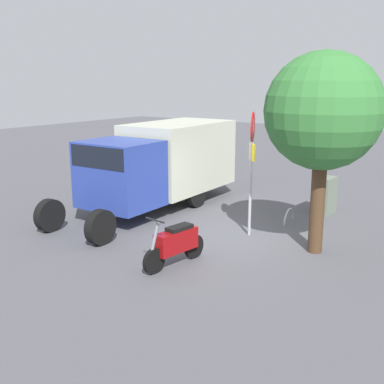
# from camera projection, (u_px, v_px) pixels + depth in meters

# --- Properties ---
(ground_plane) EXTENTS (60.00, 60.00, 0.00)m
(ground_plane) POSITION_uv_depth(u_px,v_px,m) (228.00, 238.00, 12.41)
(ground_plane) COLOR #4D4D52
(box_truck_near) EXTENTS (7.18, 2.44, 2.65)m
(box_truck_near) POSITION_uv_depth(u_px,v_px,m) (160.00, 161.00, 15.10)
(box_truck_near) COLOR black
(box_truck_near) RESTS_ON ground
(motorcycle) EXTENTS (1.81, 0.58, 1.20)m
(motorcycle) POSITION_uv_depth(u_px,v_px,m) (176.00, 243.00, 10.50)
(motorcycle) COLOR black
(motorcycle) RESTS_ON ground
(stop_sign) EXTENTS (0.71, 0.33, 3.26)m
(stop_sign) POSITION_uv_depth(u_px,v_px,m) (252.00, 154.00, 12.14)
(stop_sign) COLOR #9E9EA3
(stop_sign) RESTS_ON ground
(street_tree) EXTENTS (2.68, 2.68, 4.69)m
(street_tree) POSITION_uv_depth(u_px,v_px,m) (323.00, 112.00, 10.66)
(street_tree) COLOR #47301E
(street_tree) RESTS_ON ground
(utility_cabinet) EXTENTS (0.75, 0.60, 1.15)m
(utility_cabinet) POSITION_uv_depth(u_px,v_px,m) (324.00, 196.00, 14.51)
(utility_cabinet) COLOR slate
(utility_cabinet) RESTS_ON ground
(bike_rack_hoop) EXTENTS (0.85, 0.14, 0.85)m
(bike_rack_hoop) POSITION_uv_depth(u_px,v_px,m) (289.00, 222.00, 13.77)
(bike_rack_hoop) COLOR #B7B7BC
(bike_rack_hoop) RESTS_ON ground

